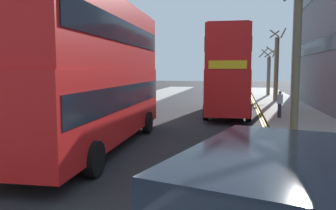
{
  "coord_description": "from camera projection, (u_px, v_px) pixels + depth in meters",
  "views": [
    {
      "loc": [
        2.91,
        -0.43,
        3.03
      ],
      "look_at": [
        0.5,
        11.0,
        1.8
      ],
      "focal_mm": 36.04,
      "sensor_mm": 36.0,
      "label": 1
    }
  ],
  "objects": [
    {
      "name": "sidewalk_left",
      "position": [
        61.0,
        125.0,
        18.23
      ],
      "size": [
        4.0,
        80.0,
        0.14
      ],
      "primitive_type": "cube",
      "color": "#9E9991",
      "rests_on": "ground"
    },
    {
      "name": "street_tree_near",
      "position": [
        297.0,
        61.0,
        12.88
      ],
      "size": [
        1.4,
        1.37,
        6.54
      ],
      "color": "#6B6047",
      "rests_on": "sidewalk_right"
    },
    {
      "name": "double_decker_bus_away",
      "position": [
        95.0,
        70.0,
        12.7
      ],
      "size": [
        3.12,
        10.9,
        5.64
      ],
      "color": "red",
      "rests_on": "ground"
    },
    {
      "name": "street_tree_far",
      "position": [
        276.0,
        68.0,
        30.98
      ],
      "size": [
        1.44,
        1.42,
        6.62
      ],
      "color": "#6B6047",
      "rests_on": "sidewalk_right"
    },
    {
      "name": "pedestrian_far",
      "position": [
        280.0,
        104.0,
        20.35
      ],
      "size": [
        0.34,
        0.22,
        1.62
      ],
      "color": "#2D2D38",
      "rests_on": "sidewalk_right"
    },
    {
      "name": "street_tree_mid",
      "position": [
        269.0,
        73.0,
        38.3
      ],
      "size": [
        2.21,
        2.23,
        5.45
      ],
      "color": "#6B6047",
      "rests_on": "sidewalk_right"
    },
    {
      "name": "kerb_line_inner",
      "position": [
        270.0,
        142.0,
        14.09
      ],
      "size": [
        0.1,
        56.0,
        0.01
      ],
      "primitive_type": "cube",
      "color": "yellow",
      "rests_on": "ground"
    },
    {
      "name": "kerb_line_outer",
      "position": [
        274.0,
        142.0,
        14.06
      ],
      "size": [
        0.1,
        56.0,
        0.01
      ],
      "primitive_type": "cube",
      "color": "yellow",
      "rests_on": "ground"
    },
    {
      "name": "double_decker_bus_oncoming",
      "position": [
        228.0,
        70.0,
        23.05
      ],
      "size": [
        3.02,
        10.87,
        5.64
      ],
      "color": "red",
      "rests_on": "ground"
    },
    {
      "name": "sidewalk_right",
      "position": [
        317.0,
        134.0,
        15.57
      ],
      "size": [
        4.0,
        80.0,
        0.14
      ],
      "primitive_type": "cube",
      "color": "#9E9991",
      "rests_on": "ground"
    }
  ]
}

